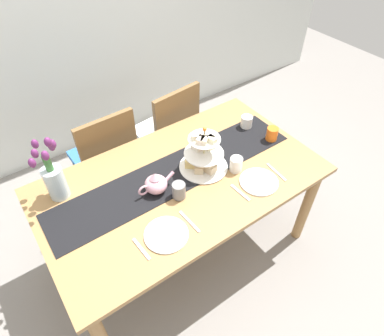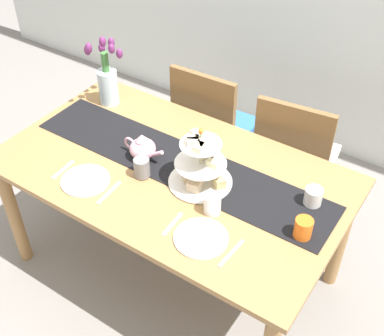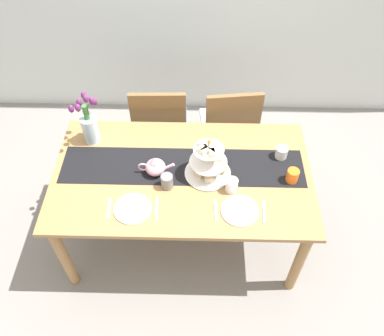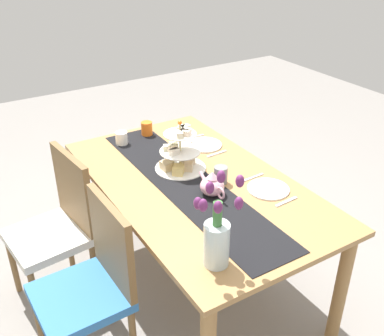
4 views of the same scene
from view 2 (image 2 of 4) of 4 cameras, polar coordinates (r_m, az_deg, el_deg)
The scene contains 18 objects.
ground_plane at distance 2.98m, azimuth -1.95°, elevation -11.08°, with size 8.00×8.00×0.00m, color gray.
dining_table at distance 2.51m, azimuth -2.27°, elevation -1.88°, with size 1.69×0.97×0.74m.
chair_left at distance 3.15m, azimuth 2.22°, elevation 4.90°, with size 0.43×0.43×0.91m.
chair_right at distance 2.96m, azimuth 11.41°, elevation 1.33°, with size 0.47×0.47×0.91m.
table_runner at distance 2.48m, azimuth -1.57°, elevation 0.54°, with size 1.59×0.32×0.00m, color black.
tiered_cake_stand at distance 2.32m, azimuth 1.06°, elevation 0.22°, with size 0.30×0.30×0.30m.
teapot at distance 2.49m, azimuth -5.58°, elevation 2.27°, with size 0.24×0.13×0.14m.
tulip_vase at distance 2.88m, azimuth -9.49°, elevation 9.76°, with size 0.16×0.22×0.43m.
cream_jug at distance 2.30m, azimuth 13.45°, elevation -3.15°, with size 0.08×0.08×0.09m, color white.
dinner_plate_left at distance 2.43m, azimuth -11.88°, elevation -1.38°, with size 0.23×0.23×0.01m, color white.
fork_left at distance 2.52m, azimuth -14.27°, elevation -0.18°, with size 0.02×0.15×0.01m, color silver.
knife_left at distance 2.35m, azimuth -9.30°, elevation -2.73°, with size 0.01×0.17×0.01m, color silver.
dinner_plate_right at distance 2.12m, azimuth 1.01°, elevation -7.86°, with size 0.23×0.23×0.01m, color white.
fork_right at distance 2.18m, azimuth -2.21°, elevation -6.31°, with size 0.02×0.15×0.01m, color silver.
knife_right at distance 2.08m, azimuth 4.42°, elevation -9.53°, with size 0.01×0.17×0.01m, color silver.
mug_grey at distance 2.39m, azimuth -5.66°, elevation 0.06°, with size 0.08×0.08×0.10m, color slate.
mug_white_text at distance 2.20m, azimuth 2.31°, elevation -4.05°, with size 0.08×0.08×0.10m, color white.
mug_orange at distance 2.15m, azimuth 12.37°, elevation -6.64°, with size 0.08×0.08×0.10m, color orange.
Camera 2 is at (1.11, -1.49, 2.33)m, focal length 47.51 mm.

